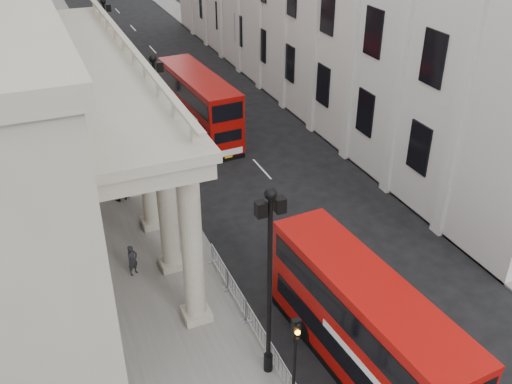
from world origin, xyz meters
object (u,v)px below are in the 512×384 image
pedestrian_b (118,187)px  pedestrian_c (159,206)px  bus_far (199,103)px  lamp_post_south (269,274)px  pedestrian_a (133,260)px  lamp_post_mid (158,115)px  bus_near (364,325)px  lamp_post_north (109,44)px  traffic_light (295,349)px

pedestrian_b → pedestrian_c: pedestrian_b is taller
pedestrian_b → bus_far: bearing=-143.7°
lamp_post_south → pedestrian_c: (-1.20, 12.42, -3.90)m
pedestrian_a → pedestrian_b: size_ratio=0.90×
lamp_post_mid → pedestrian_b: bearing=-169.2°
lamp_post_mid → pedestrian_b: 4.88m
lamp_post_mid → bus_near: 17.78m
lamp_post_north → pedestrian_a: size_ratio=5.15×
pedestrian_b → lamp_post_mid: bearing=-178.4°
lamp_post_mid → pedestrian_c: (-1.20, -3.58, -3.90)m
lamp_post_north → pedestrian_a: lamp_post_north is taller
pedestrian_c → lamp_post_south: bearing=-70.3°
bus_far → lamp_post_south: bearing=-105.1°
traffic_light → pedestrian_b: bearing=99.7°
pedestrian_c → pedestrian_a: bearing=-105.0°
lamp_post_mid → pedestrian_a: bearing=-114.5°
traffic_light → bus_far: bus_far is taller
traffic_light → bus_near: 3.52m
bus_far → pedestrian_a: (-8.24, -15.00, -1.42)m
lamp_post_mid → traffic_light: size_ratio=1.93×
pedestrian_b → lamp_post_north: bearing=-109.1°
pedestrian_c → lamp_post_mid: bearing=85.6°
bus_near → bus_far: bus_far is taller
bus_far → pedestrian_b: bearing=-138.2°
lamp_post_south → pedestrian_b: 16.19m
bus_near → pedestrian_c: bus_near is taller
bus_far → lamp_post_north: bearing=113.8°
lamp_post_north → bus_near: (3.44, -33.25, -2.61)m
traffic_light → pedestrian_c: bearing=95.1°
lamp_post_mid → pedestrian_c: 5.42m
traffic_light → bus_near: (3.34, 0.77, -0.80)m
bus_near → pedestrian_b: size_ratio=5.79×
bus_near → pedestrian_b: 17.90m
bus_near → lamp_post_south: bearing=155.8°
lamp_post_south → lamp_post_mid: size_ratio=1.00×
pedestrian_a → lamp_post_south: bearing=-98.9°
pedestrian_c → traffic_light: bearing=-70.7°
bus_near → pedestrian_b: bearing=106.5°
lamp_post_south → traffic_light: (0.10, -2.02, -1.80)m
lamp_post_south → bus_far: size_ratio=0.79×
lamp_post_south → traffic_light: size_ratio=1.93×
bus_far → pedestrian_b: (-7.52, -7.66, -1.34)m
lamp_post_south → traffic_light: lamp_post_south is taller
lamp_post_mid → lamp_post_north: (0.00, 16.00, 0.00)m
pedestrian_a → traffic_light: bearing=-102.7°
pedestrian_b → pedestrian_c: (1.68, -3.02, -0.00)m
traffic_light → bus_far: bearing=79.8°
lamp_post_north → traffic_light: lamp_post_north is taller
traffic_light → pedestrian_b: size_ratio=2.40×
lamp_post_south → bus_near: bearing=-19.9°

